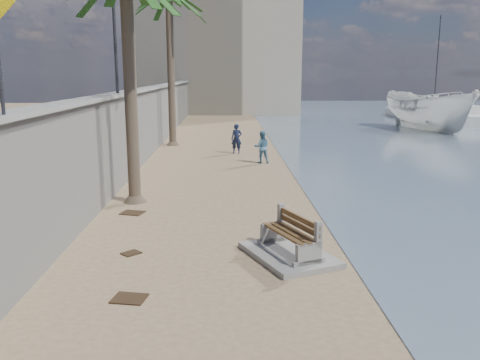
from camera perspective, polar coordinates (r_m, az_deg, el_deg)
name	(u,v)px	position (r m, az deg, el deg)	size (l,w,h in m)	color
ground_plane	(280,331)	(9.15, 4.50, -16.58)	(140.00, 140.00, 0.00)	#967B5C
seawall	(148,122)	(28.45, -10.28, 6.43)	(0.45, 70.00, 3.50)	gray
wall_cap	(147,89)	(28.34, -10.42, 10.05)	(0.80, 70.00, 0.12)	gray
end_building	(216,50)	(60.07, -2.67, 14.38)	(18.00, 12.00, 14.00)	#B7AA93
bench_far	(289,240)	(12.32, 5.57, -6.72)	(2.43, 2.83, 1.00)	gray
streetlight	(114,11)	(20.56, -14.00, 17.93)	(0.28, 0.28, 5.12)	#2D2D33
person_a	(237,137)	(28.14, -0.39, 4.89)	(0.67, 0.46, 1.87)	#131B35
person_b	(262,145)	(25.12, 2.47, 3.91)	(0.85, 0.66, 1.76)	teal
boat_cruiser	(430,109)	(42.28, 20.52, 7.53)	(3.57, 3.67, 4.20)	silver
yacht_near	(456,116)	(52.87, 23.11, 6.58)	(11.27, 3.16, 1.50)	silver
yacht_far	(405,114)	(54.87, 18.05, 7.11)	(7.27, 2.04, 1.50)	silver
sailboat_west	(434,109)	(62.47, 20.90, 7.43)	(6.67, 3.33, 10.72)	silver
debris_b	(129,298)	(10.49, -12.31, -12.86)	(0.65, 0.52, 0.03)	#382616
debris_c	(133,213)	(16.52, -11.98, -3.62)	(0.70, 0.56, 0.03)	#382616
debris_d	(131,253)	(12.92, -12.12, -8.03)	(0.43, 0.34, 0.03)	#382616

